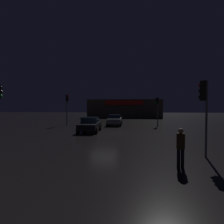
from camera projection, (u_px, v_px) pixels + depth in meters
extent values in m
plane|color=black|center=(104.00, 133.00, 15.96)|extent=(120.00, 120.00, 0.00)
cube|color=brown|center=(125.00, 108.00, 42.07)|extent=(17.69, 7.69, 4.36)
cube|color=red|center=(124.00, 103.00, 38.05)|extent=(8.80, 0.24, 0.99)
cylinder|color=#595B60|center=(206.00, 119.00, 8.35)|extent=(0.10, 0.10, 3.90)
cube|color=black|center=(204.00, 91.00, 8.43)|extent=(0.41, 0.41, 1.02)
sphere|color=red|center=(201.00, 85.00, 8.55)|extent=(0.20, 0.20, 0.20)
sphere|color=black|center=(200.00, 91.00, 8.56)|extent=(0.20, 0.20, 0.20)
sphere|color=black|center=(200.00, 97.00, 8.57)|extent=(0.20, 0.20, 0.20)
cylinder|color=#595B60|center=(67.00, 110.00, 23.21)|extent=(0.14, 0.14, 4.25)
cube|color=black|center=(67.00, 98.00, 23.03)|extent=(0.41, 0.41, 0.93)
sphere|color=red|center=(68.00, 96.00, 22.90)|extent=(0.20, 0.20, 0.20)
sphere|color=black|center=(68.00, 98.00, 22.90)|extent=(0.20, 0.20, 0.20)
sphere|color=black|center=(68.00, 100.00, 22.91)|extent=(0.20, 0.20, 0.20)
sphere|color=black|center=(1.00, 88.00, 10.33)|extent=(0.20, 0.20, 0.20)
sphere|color=black|center=(1.00, 92.00, 10.34)|extent=(0.20, 0.20, 0.20)
sphere|color=#19D13F|center=(1.00, 96.00, 10.35)|extent=(0.20, 0.20, 0.20)
cylinder|color=#595B60|center=(158.00, 112.00, 22.33)|extent=(0.13, 0.13, 3.82)
cube|color=black|center=(157.00, 101.00, 22.18)|extent=(0.41, 0.41, 0.87)
sphere|color=black|center=(157.00, 99.00, 22.06)|extent=(0.20, 0.20, 0.20)
sphere|color=black|center=(157.00, 101.00, 22.07)|extent=(0.20, 0.20, 0.20)
sphere|color=#19D13F|center=(157.00, 103.00, 22.08)|extent=(0.20, 0.20, 0.20)
cube|color=black|center=(90.00, 126.00, 17.04)|extent=(1.91, 3.87, 0.57)
cube|color=black|center=(90.00, 120.00, 17.17)|extent=(1.67, 1.61, 0.59)
cylinder|color=black|center=(96.00, 130.00, 15.73)|extent=(0.24, 0.68, 0.68)
cylinder|color=black|center=(78.00, 130.00, 15.86)|extent=(0.24, 0.68, 0.68)
cylinder|color=black|center=(100.00, 127.00, 18.24)|extent=(0.24, 0.68, 0.68)
cylinder|color=black|center=(84.00, 127.00, 18.37)|extent=(0.24, 0.68, 0.68)
cube|color=slate|center=(115.00, 120.00, 23.42)|extent=(1.87, 4.60, 0.65)
cube|color=black|center=(115.00, 116.00, 23.36)|extent=(1.66, 2.04, 0.49)
cylinder|color=black|center=(109.00, 122.00, 25.01)|extent=(0.23, 0.66, 0.66)
cylinder|color=black|center=(121.00, 122.00, 24.85)|extent=(0.23, 0.66, 0.66)
cylinder|color=black|center=(107.00, 124.00, 22.01)|extent=(0.23, 0.66, 0.66)
cylinder|color=black|center=(121.00, 124.00, 21.84)|extent=(0.23, 0.66, 0.66)
cylinder|color=black|center=(182.00, 158.00, 6.94)|extent=(0.14, 0.14, 0.81)
cylinder|color=black|center=(179.00, 158.00, 6.96)|extent=(0.14, 0.14, 0.81)
cylinder|color=#3F2D19|center=(181.00, 141.00, 6.93)|extent=(0.36, 0.36, 0.64)
sphere|color=tan|center=(181.00, 131.00, 6.92)|extent=(0.22, 0.22, 0.22)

